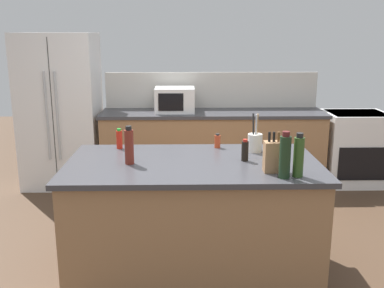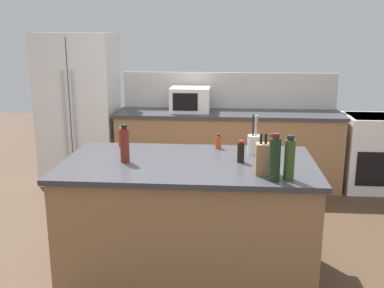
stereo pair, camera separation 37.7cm
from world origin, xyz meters
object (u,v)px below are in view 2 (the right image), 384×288
object	(u,v)px
microwave	(190,100)
vinegar_bottle	(125,145)
utensil_crock	(255,144)
hot_sauce_bottle	(121,137)
range_oven	(375,152)
honey_jar	(270,152)
olive_oil_bottle	(289,159)
wine_bottle	(275,159)
knife_block	(265,159)
soy_sauce_bottle	(241,152)
spice_jar_paprika	(218,142)
refrigerator	(80,109)

from	to	relation	value
microwave	vinegar_bottle	size ratio (longest dim) A/B	1.66
utensil_crock	hot_sauce_bottle	world-z (taller)	utensil_crock
range_oven	honey_jar	world-z (taller)	honey_jar
microwave	olive_oil_bottle	bearing A→B (deg)	-71.02
microwave	hot_sauce_bottle	xyz separation A→B (m)	(-0.44, -1.79, -0.07)
wine_bottle	vinegar_bottle	distance (m)	1.15
knife_block	olive_oil_bottle	xyz separation A→B (m)	(0.15, -0.11, 0.03)
wine_bottle	vinegar_bottle	xyz separation A→B (m)	(-1.09, 0.36, -0.02)
hot_sauce_bottle	wine_bottle	bearing A→B (deg)	-33.70
soy_sauce_bottle	honey_jar	bearing A→B (deg)	20.02
honey_jar	utensil_crock	bearing A→B (deg)	118.98
spice_jar_paprika	hot_sauce_bottle	xyz separation A→B (m)	(-0.84, -0.01, 0.02)
utensil_crock	olive_oil_bottle	distance (m)	0.69
spice_jar_paprika	soy_sauce_bottle	size ratio (longest dim) A/B	0.72
knife_block	hot_sauce_bottle	world-z (taller)	knife_block
refrigerator	range_oven	distance (m)	3.75
range_oven	olive_oil_bottle	distance (m)	3.00
refrigerator	hot_sauce_bottle	distance (m)	2.09
range_oven	wine_bottle	distance (m)	3.08
knife_block	vinegar_bottle	world-z (taller)	vinegar_bottle
range_oven	wine_bottle	size ratio (longest dim) A/B	2.83
wine_bottle	hot_sauce_bottle	xyz separation A→B (m)	(-1.23, 0.82, -0.07)
honey_jar	wine_bottle	distance (m)	0.51
range_oven	wine_bottle	world-z (taller)	wine_bottle
utensil_crock	soy_sauce_bottle	bearing A→B (deg)	-113.94
refrigerator	hot_sauce_bottle	world-z (taller)	refrigerator
range_oven	utensil_crock	distance (m)	2.56
range_oven	soy_sauce_bottle	distance (m)	2.84
refrigerator	utensil_crock	size ratio (longest dim) A/B	5.93
microwave	soy_sauce_bottle	distance (m)	2.27
honey_jar	vinegar_bottle	size ratio (longest dim) A/B	0.45
refrigerator	range_oven	size ratio (longest dim) A/B	2.06
refrigerator	knife_block	world-z (taller)	refrigerator
utensil_crock	soy_sauce_bottle	size ratio (longest dim) A/B	1.87
knife_block	microwave	bearing A→B (deg)	105.98
utensil_crock	olive_oil_bottle	xyz separation A→B (m)	(0.19, -0.66, 0.06)
refrigerator	utensil_crock	distance (m)	2.90
knife_block	utensil_crock	world-z (taller)	utensil_crock
honey_jar	soy_sauce_bottle	xyz separation A→B (m)	(-0.22, -0.08, 0.02)
utensil_crock	soy_sauce_bottle	xyz separation A→B (m)	(-0.12, -0.27, -0.00)
wine_bottle	olive_oil_bottle	bearing A→B (deg)	15.72
wine_bottle	honey_jar	bearing A→B (deg)	88.54
range_oven	soy_sauce_bottle	xyz separation A→B (m)	(-1.71, -2.19, 0.55)
refrigerator	spice_jar_paprika	size ratio (longest dim) A/B	15.47
knife_block	olive_oil_bottle	distance (m)	0.19
range_oven	hot_sauce_bottle	bearing A→B (deg)	-146.76
utensil_crock	microwave	bearing A→B (deg)	109.93
microwave	wine_bottle	distance (m)	2.73
microwave	honey_jar	xyz separation A→B (m)	(0.80, -2.11, -0.09)
knife_block	spice_jar_paprika	world-z (taller)	knife_block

